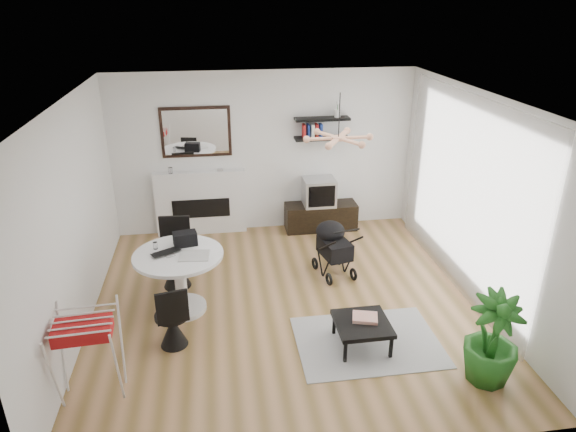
{
  "coord_description": "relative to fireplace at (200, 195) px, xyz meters",
  "views": [
    {
      "loc": [
        -0.83,
        -5.73,
        3.78
      ],
      "look_at": [
        0.09,
        0.4,
        1.1
      ],
      "focal_mm": 32.0,
      "sensor_mm": 36.0,
      "label": 1
    }
  ],
  "objects": [
    {
      "name": "floor",
      "position": [
        1.1,
        -2.42,
        -0.69
      ],
      "size": [
        5.0,
        5.0,
        0.0
      ],
      "primitive_type": "plane",
      "color": "olive",
      "rests_on": "ground"
    },
    {
      "name": "ceiling",
      "position": [
        1.1,
        -2.42,
        2.01
      ],
      "size": [
        5.0,
        5.0,
        0.0
      ],
      "primitive_type": "plane",
      "color": "white",
      "rests_on": "wall_back"
    },
    {
      "name": "wall_back",
      "position": [
        1.1,
        0.08,
        0.66
      ],
      "size": [
        5.0,
        0.0,
        5.0
      ],
      "primitive_type": "plane",
      "rotation": [
        1.57,
        0.0,
        0.0
      ],
      "color": "white",
      "rests_on": "floor"
    },
    {
      "name": "wall_left",
      "position": [
        -1.4,
        -2.42,
        0.66
      ],
      "size": [
        0.0,
        5.0,
        5.0
      ],
      "primitive_type": "plane",
      "rotation": [
        1.57,
        0.0,
        1.57
      ],
      "color": "white",
      "rests_on": "floor"
    },
    {
      "name": "wall_right",
      "position": [
        3.6,
        -2.42,
        0.66
      ],
      "size": [
        0.0,
        5.0,
        5.0
      ],
      "primitive_type": "plane",
      "rotation": [
        1.57,
        0.0,
        -1.57
      ],
      "color": "white",
      "rests_on": "floor"
    },
    {
      "name": "sheer_curtain",
      "position": [
        3.5,
        -2.22,
        0.66
      ],
      "size": [
        0.04,
        3.6,
        2.6
      ],
      "primitive_type": "cube",
      "color": "white",
      "rests_on": "wall_right"
    },
    {
      "name": "fireplace",
      "position": [
        0.0,
        0.0,
        0.0
      ],
      "size": [
        1.5,
        0.17,
        2.16
      ],
      "color": "white",
      "rests_on": "floor"
    },
    {
      "name": "shelf_lower",
      "position": [
        2.04,
        -0.05,
        0.91
      ],
      "size": [
        0.9,
        0.25,
        0.04
      ],
      "primitive_type": "cube",
      "color": "black",
      "rests_on": "wall_back"
    },
    {
      "name": "shelf_upper",
      "position": [
        2.04,
        -0.05,
        1.23
      ],
      "size": [
        0.9,
        0.25,
        0.04
      ],
      "primitive_type": "cube",
      "color": "black",
      "rests_on": "wall_back"
    },
    {
      "name": "pendant_lamp",
      "position": [
        1.8,
        -2.12,
        1.46
      ],
      "size": [
        0.9,
        0.9,
        0.1
      ],
      "primitive_type": null,
      "color": "tan",
      "rests_on": "ceiling"
    },
    {
      "name": "tv_console",
      "position": [
        2.04,
        -0.15,
        -0.45
      ],
      "size": [
        1.23,
        0.43,
        0.46
      ],
      "primitive_type": "cube",
      "color": "black",
      "rests_on": "floor"
    },
    {
      "name": "crt_tv",
      "position": [
        2.0,
        -0.15,
        0.01
      ],
      "size": [
        0.53,
        0.46,
        0.46
      ],
      "color": "#B4B4B6",
      "rests_on": "tv_console"
    },
    {
      "name": "dining_table",
      "position": [
        -0.25,
        -2.36,
        -0.14
      ],
      "size": [
        1.12,
        1.12,
        0.82
      ],
      "color": "white",
      "rests_on": "floor"
    },
    {
      "name": "laptop",
      "position": [
        -0.37,
        -2.39,
        0.15
      ],
      "size": [
        0.43,
        0.38,
        0.03
      ],
      "primitive_type": "imported",
      "rotation": [
        0.0,
        0.0,
        0.51
      ],
      "color": "black",
      "rests_on": "dining_table"
    },
    {
      "name": "black_bag",
      "position": [
        -0.16,
        -2.12,
        0.22
      ],
      "size": [
        0.32,
        0.23,
        0.18
      ],
      "primitive_type": "cube",
      "rotation": [
        0.0,
        0.0,
        0.19
      ],
      "color": "black",
      "rests_on": "dining_table"
    },
    {
      "name": "newspaper",
      "position": [
        -0.05,
        -2.45,
        0.14
      ],
      "size": [
        0.39,
        0.33,
        0.01
      ],
      "primitive_type": "cube",
      "rotation": [
        0.0,
        0.0,
        -0.09
      ],
      "color": "silver",
      "rests_on": "dining_table"
    },
    {
      "name": "drinking_glass",
      "position": [
        -0.53,
        -2.18,
        0.18
      ],
      "size": [
        0.05,
        0.05,
        0.09
      ],
      "primitive_type": "cylinder",
      "color": "white",
      "rests_on": "dining_table"
    },
    {
      "name": "chair_far",
      "position": [
        -0.35,
        -1.71,
        -0.38
      ],
      "size": [
        0.46,
        0.48,
        0.98
      ],
      "rotation": [
        0.0,
        0.0,
        -0.07
      ],
      "color": "black",
      "rests_on": "floor"
    },
    {
      "name": "chair_near",
      "position": [
        -0.32,
        -3.09,
        -0.43
      ],
      "size": [
        0.41,
        0.42,
        0.82
      ],
      "rotation": [
        0.0,
        0.0,
        3.35
      ],
      "color": "black",
      "rests_on": "floor"
    },
    {
      "name": "drying_rack",
      "position": [
        -1.08,
        -3.79,
        -0.2
      ],
      "size": [
        0.65,
        0.62,
        0.93
      ],
      "rotation": [
        0.0,
        0.0,
        0.06
      ],
      "color": "white",
      "rests_on": "floor"
    },
    {
      "name": "stroller",
      "position": [
        1.9,
        -1.68,
        -0.31
      ],
      "size": [
        0.57,
        0.76,
        0.86
      ],
      "rotation": [
        0.0,
        0.0,
        0.22
      ],
      "color": "black",
      "rests_on": "floor"
    },
    {
      "name": "rug",
      "position": [
        1.94,
        -3.37,
        -0.68
      ],
      "size": [
        1.67,
        1.21,
        0.01
      ],
      "primitive_type": "cube",
      "color": "gray",
      "rests_on": "floor"
    },
    {
      "name": "coffee_table",
      "position": [
        1.84,
        -3.42,
        -0.39
      ],
      "size": [
        0.62,
        0.62,
        0.32
      ],
      "rotation": [
        0.0,
        0.0,
        0.01
      ],
      "color": "black",
      "rests_on": "rug"
    },
    {
      "name": "magazines",
      "position": [
        1.89,
        -3.37,
        -0.34
      ],
      "size": [
        0.33,
        0.29,
        0.04
      ],
      "primitive_type": "cube",
      "rotation": [
        0.0,
        0.0,
        -0.28
      ],
      "color": "#DA5036",
      "rests_on": "coffee_table"
    },
    {
      "name": "potted_plant",
      "position": [
        3.0,
        -4.16,
        -0.17
      ],
      "size": [
        0.58,
        0.58,
        1.02
      ],
      "primitive_type": "imported",
      "rotation": [
        0.0,
        0.0,
        -0.02
      ],
      "color": "#1F5E1A",
      "rests_on": "floor"
    }
  ]
}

